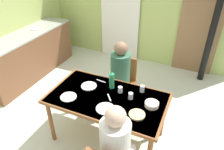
# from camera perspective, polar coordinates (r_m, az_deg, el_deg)

# --- Properties ---
(ground_plane) EXTENTS (5.99, 5.99, 0.00)m
(ground_plane) POSITION_cam_1_polar(r_m,az_deg,el_deg) (3.54, -6.23, -11.37)
(ground_plane) COLOR beige
(wall_back) EXTENTS (4.36, 0.10, 2.52)m
(wall_back) POSITION_cam_1_polar(r_m,az_deg,el_deg) (4.82, 7.11, 18.13)
(wall_back) COLOR #AFC36A
(wall_back) RESTS_ON ground_plane
(wall_left) EXTENTS (0.10, 3.46, 2.52)m
(wall_left) POSITION_cam_1_polar(r_m,az_deg,el_deg) (4.56, -27.43, 14.04)
(wall_left) COLOR #B3C16C
(wall_left) RESTS_ON ground_plane
(door_wooden) EXTENTS (0.80, 0.05, 2.00)m
(door_wooden) POSITION_cam_1_polar(r_m,az_deg,el_deg) (4.61, 22.39, 11.91)
(door_wooden) COLOR olive
(door_wooden) RESTS_ON ground_plane
(stove_pipe_column) EXTENTS (0.12, 0.12, 2.52)m
(stove_pipe_column) POSITION_cam_1_polar(r_m,az_deg,el_deg) (4.28, 25.93, 13.36)
(stove_pipe_column) COLOR black
(stove_pipe_column) RESTS_ON ground_plane
(curtain_panel) EXTENTS (0.90, 0.03, 2.12)m
(curtain_panel) POSITION_cam_1_polar(r_m,az_deg,el_deg) (4.90, 2.12, 16.15)
(curtain_panel) COLOR white
(curtain_panel) RESTS_ON ground_plane
(kitchen_counter) EXTENTS (0.61, 2.15, 0.91)m
(kitchen_counter) POSITION_cam_1_polar(r_m,az_deg,el_deg) (4.68, -21.26, 5.02)
(kitchen_counter) COLOR brown
(kitchen_counter) RESTS_ON ground_plane
(dining_table) EXTENTS (1.51, 0.85, 0.74)m
(dining_table) POSITION_cam_1_polar(r_m,az_deg,el_deg) (2.79, -1.27, -7.08)
(dining_table) COLOR brown
(dining_table) RESTS_ON ground_plane
(chair_far_diner) EXTENTS (0.40, 0.40, 0.87)m
(chair_far_diner) POSITION_cam_1_polar(r_m,az_deg,el_deg) (3.49, 2.89, -1.38)
(chair_far_diner) COLOR brown
(chair_far_diner) RESTS_ON ground_plane
(person_near_diner) EXTENTS (0.30, 0.37, 0.77)m
(person_near_diner) POSITION_cam_1_polar(r_m,az_deg,el_deg) (2.18, 1.01, -17.26)
(person_near_diner) COLOR silver
(person_near_diner) RESTS_ON ground_plane
(person_far_diner) EXTENTS (0.30, 0.37, 0.77)m
(person_far_diner) POSITION_cam_1_polar(r_m,az_deg,el_deg) (3.23, 2.14, 1.56)
(person_far_diner) COLOR #336752
(person_far_diner) RESTS_ON ground_plane
(water_bottle_green_near) EXTENTS (0.07, 0.07, 0.26)m
(water_bottle_green_near) POSITION_cam_1_polar(r_m,az_deg,el_deg) (2.84, -0.08, -1.43)
(water_bottle_green_near) COLOR #2E9A5D
(water_bottle_green_near) RESTS_ON dining_table
(serving_bowl_center) EXTENTS (0.17, 0.17, 0.05)m
(serving_bowl_center) POSITION_cam_1_polar(r_m,az_deg,el_deg) (2.64, 10.55, -7.70)
(serving_bowl_center) COLOR #F0E0C5
(serving_bowl_center) RESTS_ON dining_table
(dinner_plate_near_left) EXTENTS (0.22, 0.22, 0.01)m
(dinner_plate_near_left) POSITION_cam_1_polar(r_m,az_deg,el_deg) (2.57, -1.79, -8.93)
(dinner_plate_near_left) COLOR white
(dinner_plate_near_left) RESTS_ON dining_table
(dinner_plate_near_right) EXTENTS (0.21, 0.21, 0.01)m
(dinner_plate_near_right) POSITION_cam_1_polar(r_m,az_deg,el_deg) (2.80, -11.54, -5.74)
(dinner_plate_near_right) COLOR white
(dinner_plate_near_right) RESTS_ON dining_table
(dinner_plate_far_center) EXTENTS (0.21, 0.21, 0.01)m
(dinner_plate_far_center) POSITION_cam_1_polar(r_m,az_deg,el_deg) (2.95, -6.19, -2.93)
(dinner_plate_far_center) COLOR white
(dinner_plate_far_center) RESTS_ON dining_table
(drinking_glass_by_near_diner) EXTENTS (0.06, 0.06, 0.09)m
(drinking_glass_by_near_diner) POSITION_cam_1_polar(r_m,az_deg,el_deg) (2.71, 4.99, -5.57)
(drinking_glass_by_near_diner) COLOR silver
(drinking_glass_by_near_diner) RESTS_ON dining_table
(drinking_glass_by_far_diner) EXTENTS (0.06, 0.06, 0.09)m
(drinking_glass_by_far_diner) POSITION_cam_1_polar(r_m,az_deg,el_deg) (2.84, 8.05, -3.65)
(drinking_glass_by_far_diner) COLOR silver
(drinking_glass_by_far_diner) RESTS_ON dining_table
(drinking_glass_spare_center) EXTENTS (0.06, 0.06, 0.09)m
(drinking_glass_spare_center) POSITION_cam_1_polar(r_m,az_deg,el_deg) (2.81, 2.20, -3.92)
(drinking_glass_spare_center) COLOR silver
(drinking_glass_spare_center) RESTS_ON dining_table
(bread_plate_sliced) EXTENTS (0.19, 0.19, 0.02)m
(bread_plate_sliced) POSITION_cam_1_polar(r_m,az_deg,el_deg) (2.51, 6.66, -10.45)
(bread_plate_sliced) COLOR #DBB77A
(bread_plate_sliced) RESTS_ON dining_table
(cutlery_knife_near) EXTENTS (0.11, 0.13, 0.00)m
(cutlery_knife_near) POSITION_cam_1_polar(r_m,az_deg,el_deg) (2.74, -0.75, -5.99)
(cutlery_knife_near) COLOR silver
(cutlery_knife_near) RESTS_ON dining_table
(cutlery_fork_near) EXTENTS (0.08, 0.14, 0.00)m
(cutlery_fork_near) POSITION_cam_1_polar(r_m,az_deg,el_deg) (2.46, 1.53, -11.34)
(cutlery_fork_near) COLOR silver
(cutlery_fork_near) RESTS_ON dining_table
(cutlery_knife_far) EXTENTS (0.15, 0.03, 0.00)m
(cutlery_knife_far) POSITION_cam_1_polar(r_m,az_deg,el_deg) (3.04, -2.96, -1.60)
(cutlery_knife_far) COLOR silver
(cutlery_knife_far) RESTS_ON dining_table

